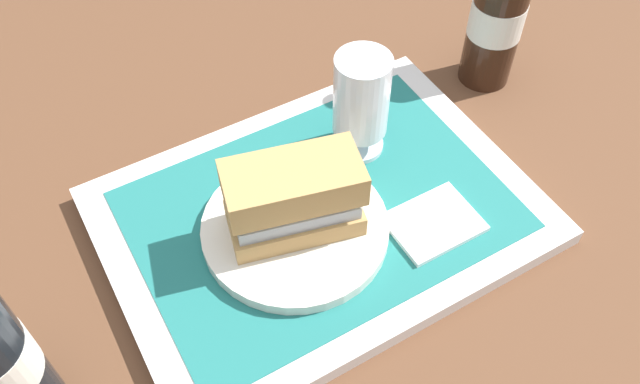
# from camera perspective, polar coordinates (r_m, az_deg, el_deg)

# --- Properties ---
(ground_plane) EXTENTS (3.00, 3.00, 0.00)m
(ground_plane) POSITION_cam_1_polar(r_m,az_deg,el_deg) (0.72, -0.00, -2.52)
(ground_plane) COLOR brown
(tray) EXTENTS (0.44, 0.32, 0.02)m
(tray) POSITION_cam_1_polar(r_m,az_deg,el_deg) (0.71, -0.00, -2.04)
(tray) COLOR silver
(tray) RESTS_ON ground_plane
(placemat) EXTENTS (0.38, 0.27, 0.00)m
(placemat) POSITION_cam_1_polar(r_m,az_deg,el_deg) (0.70, -0.00, -1.51)
(placemat) COLOR #1E6B66
(placemat) RESTS_ON tray
(plate) EXTENTS (0.19, 0.19, 0.01)m
(plate) POSITION_cam_1_polar(r_m,az_deg,el_deg) (0.68, -2.13, -3.14)
(plate) COLOR silver
(plate) RESTS_ON placemat
(sandwich) EXTENTS (0.14, 0.09, 0.08)m
(sandwich) POSITION_cam_1_polar(r_m,az_deg,el_deg) (0.64, -1.97, -0.43)
(sandwich) COLOR tan
(sandwich) RESTS_ON plate
(beer_glass) EXTENTS (0.06, 0.06, 0.12)m
(beer_glass) POSITION_cam_1_polar(r_m,az_deg,el_deg) (0.71, 3.54, 7.64)
(beer_glass) COLOR silver
(beer_glass) RESTS_ON placemat
(napkin_folded) EXTENTS (0.09, 0.07, 0.01)m
(napkin_folded) POSITION_cam_1_polar(r_m,az_deg,el_deg) (0.69, 9.71, -2.62)
(napkin_folded) COLOR white
(napkin_folded) RESTS_ON placemat
(beer_bottle) EXTENTS (0.07, 0.07, 0.27)m
(beer_bottle) POSITION_cam_1_polar(r_m,az_deg,el_deg) (0.84, 15.10, 14.95)
(beer_bottle) COLOR black
(beer_bottle) RESTS_ON ground_plane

